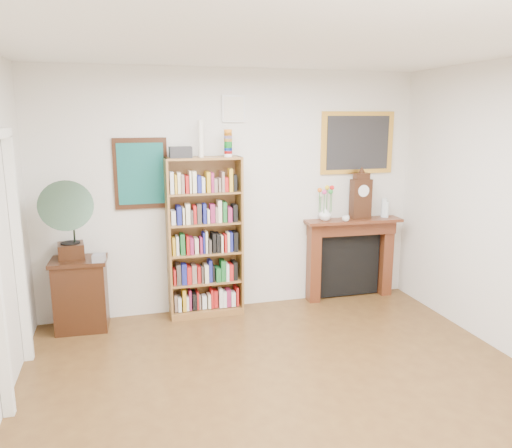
{
  "coord_description": "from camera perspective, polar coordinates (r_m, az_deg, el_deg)",
  "views": [
    {
      "loc": [
        -1.29,
        -3.13,
        2.26
      ],
      "look_at": [
        0.02,
        1.6,
        1.21
      ],
      "focal_mm": 35.0,
      "sensor_mm": 36.0,
      "label": 1
    }
  ],
  "objects": [
    {
      "name": "teacup",
      "position": [
        6.11,
        10.21,
        0.62
      ],
      "size": [
        0.09,
        0.09,
        0.07
      ],
      "primitive_type": "imported",
      "rotation": [
        0.0,
        0.0,
        0.05
      ],
      "color": "silver",
      "rests_on": "fireplace"
    },
    {
      "name": "fireplace",
      "position": [
        6.4,
        10.68,
        -3.13
      ],
      "size": [
        1.23,
        0.35,
        1.03
      ],
      "rotation": [
        0.0,
        0.0,
        -0.05
      ],
      "color": "#4A2511",
      "rests_on": "floor"
    },
    {
      "name": "small_picture",
      "position": [
        5.75,
        -2.59,
        13.03
      ],
      "size": [
        0.26,
        0.04,
        0.3
      ],
      "color": "white",
      "rests_on": "back_wall"
    },
    {
      "name": "side_cabinet",
      "position": [
        5.73,
        -19.36,
        -7.59
      ],
      "size": [
        0.6,
        0.45,
        0.79
      ],
      "primitive_type": "cube",
      "rotation": [
        0.0,
        0.0,
        -0.05
      ],
      "color": "black",
      "rests_on": "floor"
    },
    {
      "name": "gramophone",
      "position": [
        5.43,
        -20.82,
        0.87
      ],
      "size": [
        0.59,
        0.71,
        0.86
      ],
      "rotation": [
        0.0,
        0.0,
        0.11
      ],
      "color": "black",
      "rests_on": "side_cabinet"
    },
    {
      "name": "bookshelf",
      "position": [
        5.67,
        -5.89,
        -0.55
      ],
      "size": [
        0.84,
        0.31,
        2.11
      ],
      "rotation": [
        0.0,
        0.0,
        0.01
      ],
      "color": "brown",
      "rests_on": "floor"
    },
    {
      "name": "bottle_left",
      "position": [
        6.45,
        14.42,
        1.81
      ],
      "size": [
        0.07,
        0.07,
        0.24
      ],
      "primitive_type": "cylinder",
      "color": "silver",
      "rests_on": "fireplace"
    },
    {
      "name": "flower_vase",
      "position": [
        6.12,
        7.91,
        1.16
      ],
      "size": [
        0.16,
        0.16,
        0.16
      ],
      "primitive_type": "imported",
      "rotation": [
        0.0,
        0.0,
        0.02
      ],
      "color": "white",
      "rests_on": "fireplace"
    },
    {
      "name": "door_casing",
      "position": [
        4.53,
        -26.73,
        -1.92
      ],
      "size": [
        0.08,
        1.02,
        2.17
      ],
      "color": "white",
      "rests_on": "left_wall"
    },
    {
      "name": "cd_stack",
      "position": [
        5.44,
        -17.52,
        -3.71
      ],
      "size": [
        0.14,
        0.14,
        0.08
      ],
      "primitive_type": "cube",
      "rotation": [
        0.0,
        0.0,
        -0.17
      ],
      "color": "#A2A1AD",
      "rests_on": "side_cabinet"
    },
    {
      "name": "room",
      "position": [
        3.49,
        6.7,
        -2.25
      ],
      "size": [
        4.51,
        5.01,
        2.81
      ],
      "color": "#4D3017",
      "rests_on": "ground"
    },
    {
      "name": "bottle_right",
      "position": [
        6.45,
        14.67,
        1.61
      ],
      "size": [
        0.06,
        0.06,
        0.2
      ],
      "primitive_type": "cylinder",
      "color": "silver",
      "rests_on": "fireplace"
    },
    {
      "name": "teal_poster",
      "position": [
        5.64,
        -13.02,
        5.63
      ],
      "size": [
        0.58,
        0.04,
        0.78
      ],
      "color": "black",
      "rests_on": "back_wall"
    },
    {
      "name": "gilt_painting",
      "position": [
        6.29,
        11.52,
        9.08
      ],
      "size": [
        0.95,
        0.04,
        0.75
      ],
      "color": "gold",
      "rests_on": "back_wall"
    },
    {
      "name": "mantel_clock",
      "position": [
        6.28,
        11.88,
        3.07
      ],
      "size": [
        0.25,
        0.15,
        0.57
      ],
      "rotation": [
        0.0,
        0.0,
        0.03
      ],
      "color": "black",
      "rests_on": "fireplace"
    }
  ]
}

